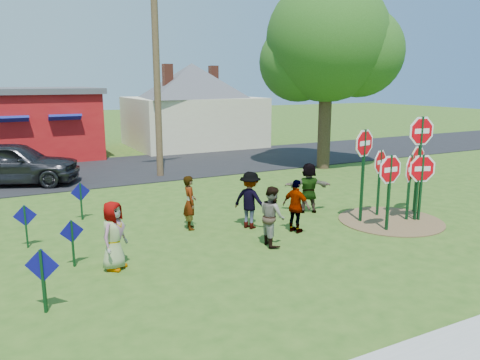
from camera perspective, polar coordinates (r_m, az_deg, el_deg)
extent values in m
plane|color=#2D5117|center=(13.54, 1.08, -6.50)|extent=(120.00, 120.00, 0.00)
cube|color=black|center=(23.97, -12.15, 1.48)|extent=(120.00, 7.50, 0.04)
cylinder|color=brown|center=(15.40, 17.87, -4.73)|extent=(3.20, 3.20, 0.03)
cube|color=#A01013|center=(29.39, -26.23, 5.93)|extent=(9.00, 7.00, 3.60)
cube|color=#4C4C51|center=(29.29, -26.59, 9.72)|extent=(9.40, 7.40, 0.30)
cube|color=navy|center=(25.75, -26.12, 6.59)|extent=(1.60, 0.78, 0.45)
cube|color=navy|center=(25.93, -20.57, 7.08)|extent=(1.60, 0.78, 0.45)
cube|color=beige|center=(31.62, -5.77, 7.09)|extent=(8.00, 7.00, 3.20)
pyramid|color=#4C4C51|center=(31.52, -5.92, 13.98)|extent=(9.40, 9.40, 2.20)
cube|color=brown|center=(29.87, -8.82, 12.48)|extent=(0.55, 0.55, 1.40)
cube|color=brown|center=(33.20, -3.25, 12.55)|extent=(0.55, 0.55, 1.40)
cube|color=#103A1C|center=(14.11, 17.67, -1.60)|extent=(0.06, 0.08, 2.23)
cylinder|color=white|center=(13.96, 17.85, 1.22)|extent=(1.13, 0.05, 1.13)
cylinder|color=#CB010C|center=(13.96, 17.85, 1.22)|extent=(0.98, 0.05, 0.98)
cube|color=white|center=(13.96, 17.85, 1.22)|extent=(0.50, 0.02, 0.14)
cube|color=#103A1C|center=(14.72, 14.71, 0.41)|extent=(0.08, 0.09, 2.88)
cylinder|color=white|center=(14.55, 14.93, 4.36)|extent=(1.11, 0.27, 1.14)
cylinder|color=#CB010C|center=(14.55, 14.93, 4.36)|extent=(0.96, 0.24, 0.98)
cube|color=white|center=(14.55, 14.93, 4.36)|extent=(0.49, 0.12, 0.14)
cylinder|color=gold|center=(14.55, 14.93, 4.36)|extent=(1.11, 0.27, 1.14)
cube|color=#103A1C|center=(15.35, 20.92, 1.18)|extent=(0.07, 0.09, 3.25)
cylinder|color=white|center=(15.19, 21.26, 5.59)|extent=(1.19, 0.19, 1.20)
cylinder|color=#CB010C|center=(15.19, 21.26, 5.59)|extent=(1.03, 0.17, 1.03)
cube|color=white|center=(15.19, 21.26, 5.59)|extent=(0.52, 0.08, 0.15)
cube|color=#103A1C|center=(16.43, 20.68, 0.06)|extent=(0.07, 0.08, 2.23)
cylinder|color=white|center=(16.31, 20.87, 2.61)|extent=(1.00, 0.25, 1.02)
cylinder|color=#CB010C|center=(16.31, 20.87, 2.61)|extent=(0.86, 0.22, 0.88)
cube|color=white|center=(16.31, 20.87, 2.61)|extent=(0.44, 0.11, 0.13)
cylinder|color=gold|center=(16.31, 20.87, 2.61)|extent=(1.00, 0.24, 1.02)
cube|color=#103A1C|center=(15.40, 19.88, -0.94)|extent=(0.09, 0.10, 2.07)
cylinder|color=white|center=(15.28, 20.04, 1.31)|extent=(1.04, 0.53, 1.15)
cylinder|color=#CB010C|center=(15.28, 20.04, 1.31)|extent=(0.90, 0.46, 1.00)
cube|color=white|center=(15.28, 20.04, 1.31)|extent=(0.46, 0.23, 0.14)
cube|color=#103A1C|center=(15.50, 21.16, -0.93)|extent=(0.08, 0.09, 2.09)
cylinder|color=white|center=(15.38, 21.33, 1.30)|extent=(1.12, 0.40, 1.18)
cylinder|color=#CB010C|center=(15.38, 21.33, 1.30)|extent=(0.97, 0.35, 1.01)
cube|color=white|center=(15.38, 21.33, 1.30)|extent=(0.49, 0.17, 0.15)
cylinder|color=gold|center=(15.38, 21.33, 1.30)|extent=(1.12, 0.39, 1.18)
cube|color=#103A1C|center=(15.60, 16.58, -0.40)|extent=(0.07, 0.08, 2.15)
cylinder|color=white|center=(15.47, 16.73, 2.13)|extent=(0.97, 0.37, 1.03)
cylinder|color=#CB010C|center=(15.47, 16.73, 2.13)|extent=(0.84, 0.33, 0.89)
cube|color=white|center=(15.47, 16.73, 2.13)|extent=(0.43, 0.16, 0.13)
cube|color=#103A1C|center=(9.67, -22.84, -11.32)|extent=(0.08, 0.08, 1.26)
cube|color=#0D0B66|center=(9.55, -23.00, -9.56)|extent=(0.58, 0.34, 0.66)
cube|color=#103A1C|center=(11.70, -19.72, -7.33)|extent=(0.05, 0.06, 1.13)
cube|color=#0D0B66|center=(11.61, -19.83, -5.92)|extent=(0.55, 0.12, 0.56)
cube|color=#103A1C|center=(13.45, -24.63, -5.20)|extent=(0.05, 0.06, 1.15)
cube|color=#0D0B66|center=(13.37, -24.74, -3.97)|extent=(0.58, 0.09, 0.58)
cube|color=#103A1C|center=(15.48, -18.80, -2.49)|extent=(0.05, 0.06, 1.18)
cube|color=#0D0B66|center=(15.41, -18.88, -1.38)|extent=(0.60, 0.08, 0.60)
imported|color=#3B4680|center=(11.21, -15.15, -6.54)|extent=(0.93, 0.93, 1.63)
imported|color=#257A66|center=(13.79, -6.13, -2.75)|extent=(0.49, 0.65, 1.60)
imported|color=brown|center=(12.40, 3.95, -4.40)|extent=(0.71, 0.86, 1.60)
imported|color=#37373C|center=(13.80, 1.26, -2.46)|extent=(1.10, 1.27, 1.70)
imported|color=#583563|center=(13.50, 6.86, -3.20)|extent=(0.68, 0.99, 1.55)
imported|color=#1E582B|center=(15.60, 8.35, -0.93)|extent=(1.62, 1.05, 1.67)
imported|color=#2E2E32|center=(21.63, -25.99, 1.87)|extent=(5.68, 3.94, 1.80)
cylinder|color=#4C3823|center=(21.31, -10.14, 13.34)|extent=(0.30, 0.30, 9.70)
cylinder|color=#382819|center=(23.51, 10.29, 7.40)|extent=(0.63, 0.63, 4.95)
sphere|color=#204813|center=(23.51, 10.64, 16.44)|extent=(5.85, 5.85, 5.85)
sphere|color=#204813|center=(23.81, 14.27, 14.87)|extent=(4.27, 4.27, 4.27)
sphere|color=#204813|center=(23.59, 7.16, 14.07)|extent=(3.82, 3.82, 3.82)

